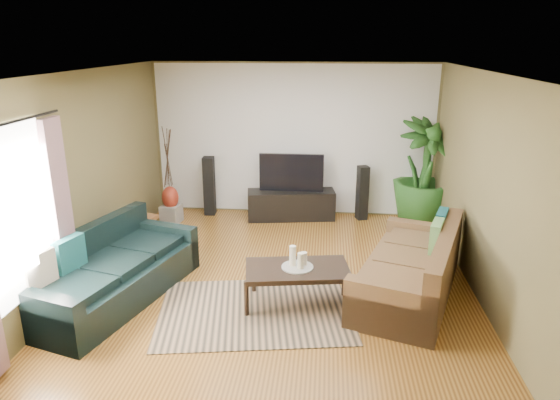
# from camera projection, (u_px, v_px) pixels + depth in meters

# --- Properties ---
(floor) EXTENTS (5.50, 5.50, 0.00)m
(floor) POSITION_uv_depth(u_px,v_px,m) (279.00, 279.00, 6.68)
(floor) COLOR #9C6928
(floor) RESTS_ON ground
(ceiling) EXTENTS (5.50, 5.50, 0.00)m
(ceiling) POSITION_uv_depth(u_px,v_px,m) (278.00, 72.00, 5.85)
(ceiling) COLOR white
(ceiling) RESTS_ON ground
(wall_back) EXTENTS (5.00, 0.00, 5.00)m
(wall_back) POSITION_uv_depth(u_px,v_px,m) (294.00, 140.00, 8.87)
(wall_back) COLOR brown
(wall_back) RESTS_ON ground
(wall_front) EXTENTS (5.00, 0.00, 5.00)m
(wall_front) POSITION_uv_depth(u_px,v_px,m) (242.00, 284.00, 3.66)
(wall_front) COLOR brown
(wall_front) RESTS_ON ground
(wall_left) EXTENTS (0.00, 5.50, 5.50)m
(wall_left) POSITION_uv_depth(u_px,v_px,m) (88.00, 177.00, 6.49)
(wall_left) COLOR brown
(wall_left) RESTS_ON ground
(wall_right) EXTENTS (0.00, 5.50, 5.50)m
(wall_right) POSITION_uv_depth(u_px,v_px,m) (484.00, 187.00, 6.04)
(wall_right) COLOR brown
(wall_right) RESTS_ON ground
(backwall_panel) EXTENTS (4.90, 0.00, 4.90)m
(backwall_panel) POSITION_uv_depth(u_px,v_px,m) (294.00, 140.00, 8.86)
(backwall_panel) COLOR white
(backwall_panel) RESTS_ON ground
(window_pane) EXTENTS (0.00, 1.80, 1.80)m
(window_pane) POSITION_uv_depth(u_px,v_px,m) (15.00, 215.00, 4.95)
(window_pane) COLOR white
(window_pane) RESTS_ON ground
(curtain_far) EXTENTS (0.08, 0.35, 2.20)m
(curtain_far) POSITION_uv_depth(u_px,v_px,m) (61.00, 213.00, 5.74)
(curtain_far) COLOR gray
(curtain_far) RESTS_ON ground
(curtain_rod) EXTENTS (0.03, 1.90, 0.03)m
(curtain_rod) POSITION_uv_depth(u_px,v_px,m) (4.00, 124.00, 4.67)
(curtain_rod) COLOR black
(curtain_rod) RESTS_ON ground
(sofa_left) EXTENTS (1.63, 2.54, 0.85)m
(sofa_left) POSITION_uv_depth(u_px,v_px,m) (112.00, 266.00, 6.07)
(sofa_left) COLOR black
(sofa_left) RESTS_ON floor
(sofa_right) EXTENTS (1.67, 2.42, 0.85)m
(sofa_right) POSITION_uv_depth(u_px,v_px,m) (409.00, 263.00, 6.17)
(sofa_right) COLOR brown
(sofa_right) RESTS_ON floor
(area_rug) EXTENTS (2.46, 1.92, 0.01)m
(area_rug) POSITION_uv_depth(u_px,v_px,m) (255.00, 311.00, 5.88)
(area_rug) COLOR #9C7D5C
(area_rug) RESTS_ON floor
(coffee_table) EXTENTS (1.30, 0.85, 0.50)m
(coffee_table) POSITION_uv_depth(u_px,v_px,m) (297.00, 287.00, 5.95)
(coffee_table) COLOR black
(coffee_table) RESTS_ON floor
(candle_tray) EXTENTS (0.38, 0.38, 0.02)m
(candle_tray) POSITION_uv_depth(u_px,v_px,m) (297.00, 267.00, 5.87)
(candle_tray) COLOR gray
(candle_tray) RESTS_ON coffee_table
(candle_tall) EXTENTS (0.08, 0.08, 0.24)m
(candle_tall) POSITION_uv_depth(u_px,v_px,m) (293.00, 256.00, 5.86)
(candle_tall) COLOR white
(candle_tall) RESTS_ON candle_tray
(candle_mid) EXTENTS (0.08, 0.08, 0.19)m
(candle_mid) POSITION_uv_depth(u_px,v_px,m) (301.00, 261.00, 5.80)
(candle_mid) COLOR beige
(candle_mid) RESTS_ON candle_tray
(candle_short) EXTENTS (0.08, 0.08, 0.15)m
(candle_short) POSITION_uv_depth(u_px,v_px,m) (304.00, 258.00, 5.89)
(candle_short) COLOR beige
(candle_short) RESTS_ON candle_tray
(tv_stand) EXTENTS (1.58, 0.68, 0.51)m
(tv_stand) POSITION_uv_depth(u_px,v_px,m) (291.00, 205.00, 8.87)
(tv_stand) COLOR black
(tv_stand) RESTS_ON floor
(television) EXTENTS (1.12, 0.06, 0.66)m
(television) POSITION_uv_depth(u_px,v_px,m) (291.00, 172.00, 8.71)
(television) COLOR black
(television) RESTS_ON tv_stand
(speaker_left) EXTENTS (0.20, 0.22, 1.07)m
(speaker_left) POSITION_uv_depth(u_px,v_px,m) (209.00, 186.00, 9.02)
(speaker_left) COLOR black
(speaker_left) RESTS_ON floor
(speaker_right) EXTENTS (0.22, 0.24, 0.96)m
(speaker_right) POSITION_uv_depth(u_px,v_px,m) (362.00, 193.00, 8.78)
(speaker_right) COLOR black
(speaker_right) RESTS_ON floor
(potted_plant) EXTENTS (1.41, 1.41, 1.83)m
(potted_plant) POSITION_uv_depth(u_px,v_px,m) (424.00, 172.00, 8.45)
(potted_plant) COLOR #204F1A
(potted_plant) RESTS_ON floor
(plant_pot) EXTENTS (0.34, 0.34, 0.26)m
(plant_pot) POSITION_uv_depth(u_px,v_px,m) (420.00, 216.00, 8.69)
(plant_pot) COLOR black
(plant_pot) RESTS_ON floor
(pedestal) EXTENTS (0.36, 0.36, 0.31)m
(pedestal) POSITION_uv_depth(u_px,v_px,m) (171.00, 214.00, 8.71)
(pedestal) COLOR gray
(pedestal) RESTS_ON floor
(vase) EXTENTS (0.28, 0.28, 0.40)m
(vase) POSITION_uv_depth(u_px,v_px,m) (170.00, 198.00, 8.62)
(vase) COLOR maroon
(vase) RESTS_ON pedestal
(side_table) EXTENTS (0.55, 0.55, 0.47)m
(side_table) POSITION_uv_depth(u_px,v_px,m) (140.00, 231.00, 7.69)
(side_table) COLOR brown
(side_table) RESTS_ON floor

